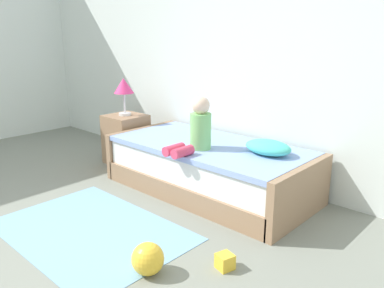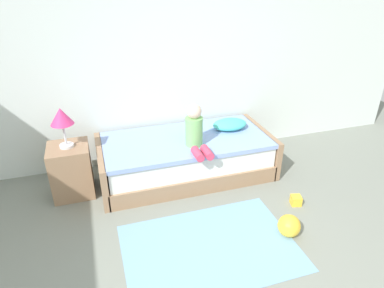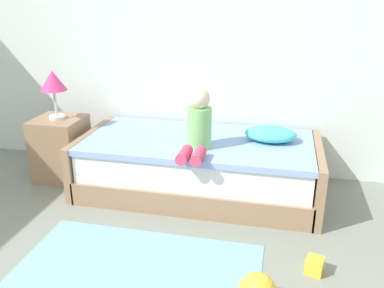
{
  "view_description": "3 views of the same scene",
  "coord_description": "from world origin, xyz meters",
  "px_view_note": "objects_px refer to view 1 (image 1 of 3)",
  "views": [
    {
      "loc": [
        2.48,
        -0.82,
        1.55
      ],
      "look_at": [
        0.1,
        1.75,
        0.55
      ],
      "focal_mm": 36.09,
      "sensor_mm": 36.0,
      "label": 1
    },
    {
      "loc": [
        -0.92,
        -1.47,
        2.29
      ],
      "look_at": [
        0.1,
        1.75,
        0.55
      ],
      "focal_mm": 31.24,
      "sensor_mm": 36.0,
      "label": 2
    },
    {
      "loc": [
        0.78,
        -1.28,
        1.72
      ],
      "look_at": [
        0.1,
        1.75,
        0.55
      ],
      "focal_mm": 38.15,
      "sensor_mm": 36.0,
      "label": 3
    }
  ],
  "objects_px": {
    "nightstand": "(126,139)",
    "pillow": "(268,147)",
    "toy_block": "(225,261)",
    "toy_ball": "(148,259)",
    "child_figure": "(197,128)",
    "table_lamp": "(124,88)",
    "bed": "(209,168)"
  },
  "relations": [
    {
      "from": "nightstand",
      "to": "pillow",
      "type": "height_order",
      "value": "pillow"
    },
    {
      "from": "pillow",
      "to": "toy_block",
      "type": "xyz_separation_m",
      "value": [
        0.36,
        -1.07,
        -0.51
      ]
    },
    {
      "from": "toy_ball",
      "to": "toy_block",
      "type": "distance_m",
      "value": 0.53
    },
    {
      "from": "nightstand",
      "to": "child_figure",
      "type": "bearing_deg",
      "value": -9.49
    },
    {
      "from": "table_lamp",
      "to": "toy_ball",
      "type": "height_order",
      "value": "table_lamp"
    },
    {
      "from": "table_lamp",
      "to": "child_figure",
      "type": "bearing_deg",
      "value": -9.49
    },
    {
      "from": "bed",
      "to": "table_lamp",
      "type": "xyz_separation_m",
      "value": [
        -1.35,
        0.0,
        0.69
      ]
    },
    {
      "from": "child_figure",
      "to": "toy_ball",
      "type": "relative_size",
      "value": 2.3
    },
    {
      "from": "toy_ball",
      "to": "toy_block",
      "type": "height_order",
      "value": "toy_ball"
    },
    {
      "from": "table_lamp",
      "to": "toy_ball",
      "type": "bearing_deg",
      "value": -34.65
    },
    {
      "from": "bed",
      "to": "toy_ball",
      "type": "bearing_deg",
      "value": -65.11
    },
    {
      "from": "toy_ball",
      "to": "pillow",
      "type": "bearing_deg",
      "value": 90.71
    },
    {
      "from": "pillow",
      "to": "toy_ball",
      "type": "distance_m",
      "value": 1.54
    },
    {
      "from": "bed",
      "to": "child_figure",
      "type": "height_order",
      "value": "child_figure"
    },
    {
      "from": "table_lamp",
      "to": "pillow",
      "type": "height_order",
      "value": "table_lamp"
    },
    {
      "from": "bed",
      "to": "child_figure",
      "type": "distance_m",
      "value": 0.51
    },
    {
      "from": "nightstand",
      "to": "toy_block",
      "type": "bearing_deg",
      "value": -22.75
    },
    {
      "from": "bed",
      "to": "toy_block",
      "type": "distance_m",
      "value": 1.39
    },
    {
      "from": "bed",
      "to": "toy_block",
      "type": "xyz_separation_m",
      "value": [
        0.98,
        -0.97,
        -0.19
      ]
    },
    {
      "from": "pillow",
      "to": "table_lamp",
      "type": "bearing_deg",
      "value": -177.23
    },
    {
      "from": "table_lamp",
      "to": "pillow",
      "type": "relative_size",
      "value": 1.02
    },
    {
      "from": "bed",
      "to": "toy_block",
      "type": "relative_size",
      "value": 19.7
    },
    {
      "from": "child_figure",
      "to": "toy_block",
      "type": "bearing_deg",
      "value": -38.58
    },
    {
      "from": "bed",
      "to": "toy_block",
      "type": "height_order",
      "value": "bed"
    },
    {
      "from": "nightstand",
      "to": "child_figure",
      "type": "relative_size",
      "value": 1.18
    },
    {
      "from": "bed",
      "to": "child_figure",
      "type": "relative_size",
      "value": 4.14
    },
    {
      "from": "nightstand",
      "to": "table_lamp",
      "type": "bearing_deg",
      "value": -63.43
    },
    {
      "from": "child_figure",
      "to": "toy_block",
      "type": "xyz_separation_m",
      "value": [
        0.93,
        -0.74,
        -0.65
      ]
    },
    {
      "from": "nightstand",
      "to": "toy_block",
      "type": "height_order",
      "value": "nightstand"
    },
    {
      "from": "bed",
      "to": "pillow",
      "type": "distance_m",
      "value": 0.7
    },
    {
      "from": "child_figure",
      "to": "toy_ball",
      "type": "height_order",
      "value": "child_figure"
    },
    {
      "from": "toy_block",
      "to": "nightstand",
      "type": "bearing_deg",
      "value": 157.25
    }
  ]
}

